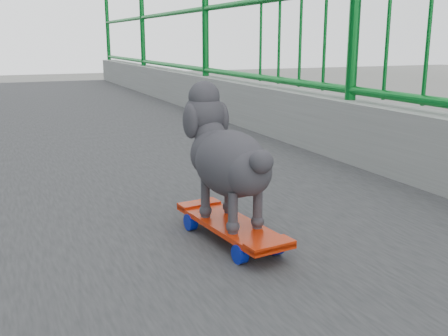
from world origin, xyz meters
name	(u,v)px	position (x,y,z in m)	size (l,w,h in m)	color
skateboard	(231,227)	(0.34, 5.16, 7.05)	(0.19, 0.48, 0.06)	red
poodle	(227,156)	(0.34, 5.18, 7.26)	(0.22, 0.45, 0.37)	#29272B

